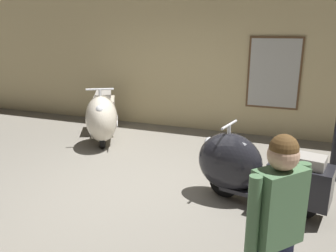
{
  "coord_description": "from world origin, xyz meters",
  "views": [
    {
      "loc": [
        1.97,
        -3.88,
        2.17
      ],
      "look_at": [
        0.04,
        1.19,
        0.61
      ],
      "focal_mm": 36.24,
      "sensor_mm": 36.0,
      "label": 1
    }
  ],
  "objects": [
    {
      "name": "scooter_1",
      "position": [
        1.52,
        0.19,
        0.46
      ],
      "size": [
        1.72,
        0.8,
        1.02
      ],
      "rotation": [
        0.0,
        0.0,
        2.94
      ],
      "color": "black",
      "rests_on": "ground"
    },
    {
      "name": "scooter_0",
      "position": [
        -1.52,
        1.67,
        0.51
      ],
      "size": [
        1.34,
        1.87,
        1.13
      ],
      "rotation": [
        0.0,
        0.0,
        -1.07
      ],
      "color": "black",
      "rests_on": "ground"
    },
    {
      "name": "ground_plane",
      "position": [
        0.0,
        0.0,
        0.0
      ],
      "size": [
        60.0,
        60.0,
        0.0
      ],
      "primitive_type": "plane",
      "color": "slate"
    },
    {
      "name": "showroom_back_wall",
      "position": [
        0.01,
        3.29,
        1.78
      ],
      "size": [
        18.0,
        0.24,
        3.57
      ],
      "color": "#CCB784",
      "rests_on": "ground"
    },
    {
      "name": "visitor_0",
      "position": [
        1.94,
        -1.73,
        0.89
      ],
      "size": [
        0.39,
        0.41,
        1.53
      ],
      "rotation": [
        0.0,
        0.0,
        2.43
      ],
      "color": "black",
      "rests_on": "ground"
    }
  ]
}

